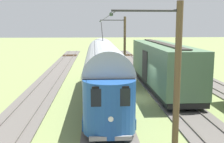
% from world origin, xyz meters
% --- Properties ---
extents(ground_plane, '(220.00, 220.00, 0.00)m').
position_xyz_m(ground_plane, '(0.00, 0.00, 0.00)').
color(ground_plane, olive).
extents(track_adjacent_siding, '(2.80, 80.00, 0.18)m').
position_xyz_m(track_adjacent_siding, '(-2.58, -0.31, 0.05)').
color(track_adjacent_siding, '#56514C').
rests_on(track_adjacent_siding, ground).
extents(track_third_siding, '(2.80, 80.00, 0.18)m').
position_xyz_m(track_third_siding, '(2.58, -0.31, 0.05)').
color(track_third_siding, '#56514C').
rests_on(track_third_siding, ground).
extents(track_outer_siding, '(2.80, 80.00, 0.18)m').
position_xyz_m(track_outer_siding, '(7.73, -0.31, 0.05)').
color(track_outer_siding, '#56514C').
rests_on(track_outer_siding, ground).
extents(vintage_streetcar, '(2.65, 16.91, 5.66)m').
position_xyz_m(vintage_streetcar, '(2.58, 0.58, 2.26)').
color(vintage_streetcar, '#1E4C93').
rests_on(vintage_streetcar, ground).
extents(boxcar_far_siding, '(2.96, 14.83, 3.85)m').
position_xyz_m(boxcar_far_siding, '(-2.57, -3.16, 2.17)').
color(boxcar_far_siding, '#4C6B4C').
rests_on(boxcar_far_siding, ground).
extents(catenary_pole_foreground, '(3.01, 0.28, 6.51)m').
position_xyz_m(catenary_pole_foreground, '(-0.12, -11.22, 3.42)').
color(catenary_pole_foreground, brown).
rests_on(catenary_pole_foreground, ground).
extents(catenary_pole_mid_near, '(3.01, 0.28, 6.51)m').
position_xyz_m(catenary_pole_mid_near, '(-0.12, 9.40, 3.42)').
color(catenary_pole_mid_near, brown).
rests_on(catenary_pole_mid_near, ground).
extents(overhead_wire_run, '(2.80, 24.62, 0.18)m').
position_xyz_m(overhead_wire_run, '(2.48, -1.61, 5.97)').
color(overhead_wire_run, black).
rests_on(overhead_wire_run, ground).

